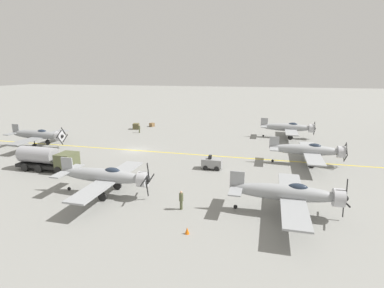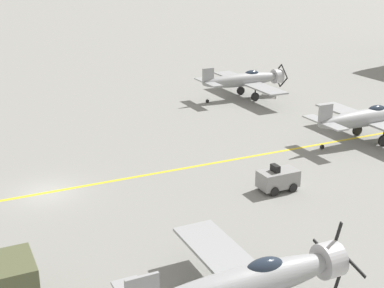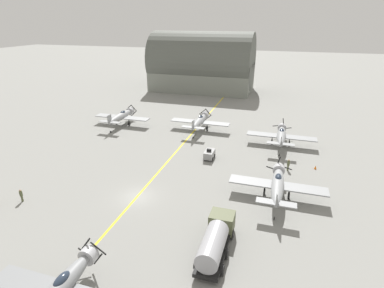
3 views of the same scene
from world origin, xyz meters
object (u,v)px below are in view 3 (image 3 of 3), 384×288
at_px(ground_crew_inspecting, 288,164).
at_px(traffic_cone, 315,167).
at_px(fuel_tanker, 216,239).
at_px(ground_crew_walking, 21,195).
at_px(airplane_far_center, 200,121).
at_px(tow_tractor, 209,154).
at_px(airplane_far_right, 281,135).
at_px(hangar, 202,65).
at_px(airplane_far_left, 121,116).
at_px(airplane_mid_right, 278,184).

xyz_separation_m(ground_crew_inspecting, traffic_cone, (3.99, 1.66, -0.71)).
bearing_deg(fuel_tanker, ground_crew_walking, 176.46).
bearing_deg(airplane_far_center, ground_crew_walking, -125.02).
bearing_deg(tow_tractor, airplane_far_right, 39.24).
height_order(airplane_far_right, airplane_far_center, airplane_far_right).
bearing_deg(ground_crew_walking, traffic_cone, 29.37).
height_order(fuel_tanker, ground_crew_inspecting, fuel_tanker).
bearing_deg(ground_crew_inspecting, ground_crew_walking, -149.83).
height_order(ground_crew_inspecting, hangar, hangar).
height_order(traffic_cone, hangar, hangar).
bearing_deg(traffic_cone, ground_crew_walking, -150.63).
relative_size(airplane_far_center, hangar, 0.39).
xyz_separation_m(airplane_far_right, tow_tractor, (-10.84, -8.86, -1.22)).
bearing_deg(tow_tractor, ground_crew_walking, -135.60).
bearing_deg(airplane_far_center, fuel_tanker, -82.29).
bearing_deg(ground_crew_walking, fuel_tanker, -3.54).
bearing_deg(ground_crew_inspecting, hangar, 118.48).
bearing_deg(airplane_far_center, ground_crew_inspecting, -47.00).
bearing_deg(airplane_far_left, airplane_far_right, 7.02).
bearing_deg(airplane_far_left, fuel_tanker, -38.41).
bearing_deg(airplane_far_left, airplane_far_center, 15.82).
bearing_deg(traffic_cone, ground_crew_inspecting, -157.39).
relative_size(fuel_tanker, hangar, 0.26).
bearing_deg(airplane_far_right, airplane_mid_right, -82.23).
xyz_separation_m(airplane_far_right, airplane_mid_right, (0.06, -17.74, -0.00)).
relative_size(ground_crew_walking, traffic_cone, 3.04).
height_order(fuel_tanker, hangar, hangar).
xyz_separation_m(airplane_mid_right, hangar, (-25.55, 57.90, 5.63)).
bearing_deg(ground_crew_walking, airplane_far_center, 65.54).
bearing_deg(airplane_far_right, hangar, 129.99).
bearing_deg(airplane_far_center, airplane_far_right, -22.58).
bearing_deg(airplane_far_right, ground_crew_inspecting, -74.03).
xyz_separation_m(airplane_far_left, traffic_cone, (37.99, -9.42, -1.74)).
relative_size(tow_tractor, ground_crew_inspecting, 1.44).
xyz_separation_m(airplane_far_right, ground_crew_inspecting, (1.38, -9.39, -1.03)).
relative_size(airplane_far_left, ground_crew_walking, 7.19).
height_order(airplane_far_left, traffic_cone, airplane_far_left).
bearing_deg(ground_crew_walking, airplane_mid_right, 18.25).
xyz_separation_m(airplane_mid_right, ground_crew_walking, (-30.12, -9.93, -1.10)).
height_order(fuel_tanker, tow_tractor, fuel_tanker).
xyz_separation_m(fuel_tanker, ground_crew_inspecting, (6.55, 19.82, -0.53)).
distance_m(tow_tractor, ground_crew_inspecting, 12.24).
height_order(airplane_far_right, traffic_cone, airplane_far_right).
relative_size(airplane_mid_right, hangar, 0.39).
bearing_deg(airplane_mid_right, ground_crew_inspecting, 80.42).
bearing_deg(airplane_far_left, tow_tractor, -15.86).
relative_size(airplane_far_right, tow_tractor, 4.62).
distance_m(airplane_far_left, traffic_cone, 39.18).
bearing_deg(airplane_mid_right, hangar, 113.27).
distance_m(ground_crew_walking, ground_crew_inspecting, 36.37).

